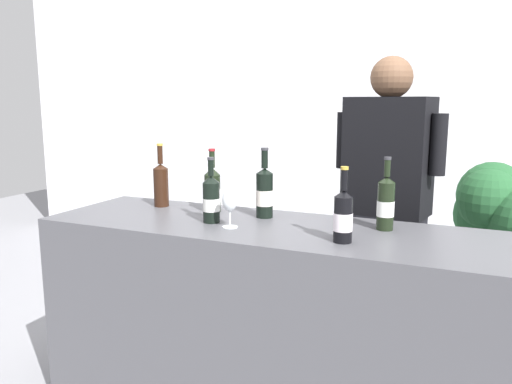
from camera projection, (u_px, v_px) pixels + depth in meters
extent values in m
cube|color=white|center=(375.00, 114.00, 4.56)|extent=(8.00, 0.10, 2.80)
cube|color=#4C4C51|center=(264.00, 324.00, 2.38)|extent=(2.08, 0.65, 0.96)
cylinder|color=black|center=(386.00, 206.00, 2.19)|extent=(0.07, 0.07, 0.21)
cone|color=black|center=(387.00, 180.00, 2.17)|extent=(0.07, 0.07, 0.03)
cylinder|color=black|center=(387.00, 168.00, 2.16)|extent=(0.03, 0.03, 0.07)
cylinder|color=#333338|center=(388.00, 158.00, 2.16)|extent=(0.03, 0.03, 0.01)
cylinder|color=white|center=(385.00, 209.00, 2.20)|extent=(0.08, 0.08, 0.07)
cylinder|color=black|center=(213.00, 193.00, 2.55)|extent=(0.08, 0.08, 0.19)
cone|color=black|center=(212.00, 171.00, 2.53)|extent=(0.08, 0.08, 0.04)
cylinder|color=black|center=(212.00, 159.00, 2.52)|extent=(0.03, 0.03, 0.08)
cylinder|color=maroon|center=(212.00, 150.00, 2.51)|extent=(0.03, 0.03, 0.01)
cylinder|color=silver|center=(213.00, 195.00, 2.56)|extent=(0.08, 0.08, 0.07)
cylinder|color=black|center=(161.00, 187.00, 2.69)|extent=(0.08, 0.08, 0.20)
cone|color=black|center=(160.00, 166.00, 2.67)|extent=(0.08, 0.08, 0.03)
cylinder|color=black|center=(160.00, 155.00, 2.66)|extent=(0.03, 0.03, 0.10)
cylinder|color=#B79333|center=(160.00, 145.00, 2.65)|extent=(0.03, 0.03, 0.01)
cylinder|color=black|center=(265.00, 195.00, 2.43)|extent=(0.08, 0.08, 0.21)
cone|color=black|center=(265.00, 171.00, 2.41)|extent=(0.08, 0.08, 0.03)
cylinder|color=black|center=(265.00, 159.00, 2.40)|extent=(0.03, 0.03, 0.09)
cylinder|color=#333338|center=(265.00, 149.00, 2.39)|extent=(0.04, 0.04, 0.01)
cylinder|color=silver|center=(265.00, 198.00, 2.43)|extent=(0.08, 0.08, 0.08)
cylinder|color=black|center=(343.00, 220.00, 2.00)|extent=(0.08, 0.08, 0.18)
cone|color=black|center=(344.00, 194.00, 1.98)|extent=(0.08, 0.08, 0.03)
cylinder|color=black|center=(344.00, 180.00, 1.97)|extent=(0.03, 0.03, 0.08)
cylinder|color=#B79333|center=(345.00, 168.00, 1.97)|extent=(0.03, 0.03, 0.01)
cylinder|color=white|center=(343.00, 222.00, 2.00)|extent=(0.08, 0.08, 0.07)
cylinder|color=black|center=(211.00, 203.00, 2.33)|extent=(0.08, 0.08, 0.19)
cone|color=black|center=(211.00, 179.00, 2.31)|extent=(0.08, 0.08, 0.03)
cylinder|color=black|center=(211.00, 168.00, 2.30)|extent=(0.03, 0.03, 0.07)
cylinder|color=#333338|center=(211.00, 159.00, 2.30)|extent=(0.03, 0.03, 0.01)
cylinder|color=silver|center=(211.00, 205.00, 2.33)|extent=(0.08, 0.08, 0.06)
cylinder|color=silver|center=(230.00, 227.00, 2.25)|extent=(0.07, 0.07, 0.00)
cylinder|color=silver|center=(230.00, 218.00, 2.24)|extent=(0.01, 0.01, 0.08)
ellipsoid|color=silver|center=(230.00, 201.00, 2.23)|extent=(0.07, 0.07, 0.09)
ellipsoid|color=maroon|center=(230.00, 204.00, 2.23)|extent=(0.05, 0.05, 0.03)
cube|color=black|center=(382.00, 295.00, 2.79)|extent=(0.42, 0.31, 0.92)
cube|color=black|center=(388.00, 156.00, 2.66)|extent=(0.47, 0.32, 0.62)
sphere|color=brown|center=(392.00, 77.00, 2.58)|extent=(0.22, 0.22, 0.22)
cylinder|color=black|center=(439.00, 145.00, 2.50)|extent=(0.08, 0.08, 0.31)
cylinder|color=black|center=(344.00, 140.00, 2.78)|extent=(0.08, 0.08, 0.31)
cylinder|color=brown|center=(495.00, 330.00, 3.07)|extent=(0.30, 0.30, 0.28)
sphere|color=#23562D|center=(490.00, 215.00, 3.05)|extent=(0.42, 0.42, 0.42)
sphere|color=#23562D|center=(492.00, 196.00, 3.00)|extent=(0.41, 0.41, 0.41)
sphere|color=#23562D|center=(490.00, 200.00, 2.93)|extent=(0.37, 0.37, 0.37)
sphere|color=#23562D|center=(507.00, 256.00, 2.87)|extent=(0.29, 0.29, 0.29)
cylinder|color=#4C3823|center=(502.00, 261.00, 2.99)|extent=(0.05, 0.05, 0.60)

